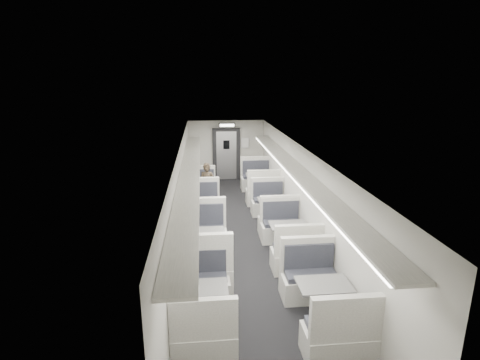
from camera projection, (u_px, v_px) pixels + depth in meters
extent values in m
cube|color=black|center=(242.00, 242.00, 9.64)|extent=(3.00, 12.00, 0.12)
cube|color=silver|center=(242.00, 146.00, 8.97)|extent=(3.00, 12.00, 0.12)
cube|color=#BBB9AF|center=(226.00, 150.00, 15.12)|extent=(3.00, 0.12, 2.40)
cube|color=#BBB9AF|center=(179.00, 198.00, 9.16)|extent=(0.12, 12.00, 2.40)
cube|color=#BBB9AF|center=(303.00, 194.00, 9.46)|extent=(0.12, 12.00, 2.40)
cube|color=#A7A79D|center=(202.00, 203.00, 11.86)|extent=(0.96, 0.53, 0.41)
cube|color=#22262E|center=(202.00, 195.00, 11.82)|extent=(0.85, 0.42, 0.09)
cube|color=#A7A79D|center=(202.00, 189.00, 11.53)|extent=(0.96, 0.11, 0.63)
cube|color=#A7A79D|center=(202.00, 190.00, 13.21)|extent=(0.96, 0.53, 0.41)
cube|color=#22262E|center=(202.00, 183.00, 13.12)|extent=(0.85, 0.42, 0.09)
cube|color=#A7A79D|center=(202.00, 174.00, 13.25)|extent=(0.96, 0.11, 0.63)
cylinder|color=silver|center=(202.00, 193.00, 12.50)|extent=(0.09, 0.09, 0.62)
cylinder|color=silver|center=(202.00, 201.00, 12.58)|extent=(0.32, 0.32, 0.03)
cube|color=slate|center=(202.00, 183.00, 12.41)|extent=(0.79, 0.54, 0.04)
cube|color=#A7A79D|center=(203.00, 229.00, 9.79)|extent=(1.05, 0.59, 0.45)
cube|color=#22262E|center=(202.00, 219.00, 9.74)|extent=(0.93, 0.47, 0.10)
cube|color=#A7A79D|center=(202.00, 211.00, 9.43)|extent=(1.05, 0.12, 0.69)
cube|color=#A7A79D|center=(202.00, 209.00, 11.27)|extent=(1.05, 0.59, 0.45)
cube|color=#22262E|center=(202.00, 200.00, 11.17)|extent=(0.93, 0.47, 0.10)
cube|color=#A7A79D|center=(202.00, 189.00, 11.32)|extent=(1.05, 0.12, 0.69)
cylinder|color=silver|center=(203.00, 214.00, 10.50)|extent=(0.10, 0.10, 0.68)
cylinder|color=silver|center=(203.00, 225.00, 10.58)|extent=(0.36, 0.36, 0.03)
cube|color=slate|center=(202.00, 201.00, 10.40)|extent=(0.87, 0.60, 0.04)
cube|color=#A7A79D|center=(203.00, 276.00, 7.42)|extent=(1.15, 0.64, 0.49)
cube|color=#22262E|center=(203.00, 262.00, 7.37)|extent=(1.02, 0.51, 0.11)
cube|color=#A7A79D|center=(203.00, 253.00, 7.03)|extent=(1.15, 0.13, 0.76)
cube|color=#A7A79D|center=(203.00, 240.00, 9.05)|extent=(1.15, 0.64, 0.49)
cube|color=#22262E|center=(203.00, 229.00, 8.94)|extent=(1.02, 0.51, 0.11)
cube|color=#A7A79D|center=(202.00, 213.00, 9.11)|extent=(1.15, 0.13, 0.76)
cylinder|color=silver|center=(203.00, 251.00, 8.20)|extent=(0.11, 0.11, 0.75)
cylinder|color=silver|center=(203.00, 266.00, 8.29)|extent=(0.39, 0.39, 0.03)
cube|color=slate|center=(202.00, 233.00, 8.09)|extent=(0.96, 0.65, 0.04)
cube|color=#A7A79D|center=(204.00, 341.00, 5.65)|extent=(0.98, 0.55, 0.42)
cube|color=#22262E|center=(204.00, 326.00, 5.60)|extent=(0.87, 0.44, 0.09)
cube|color=#A7A79D|center=(204.00, 319.00, 5.31)|extent=(0.98, 0.11, 0.65)
cube|color=#A7A79D|center=(204.00, 289.00, 7.03)|extent=(0.98, 0.55, 0.42)
cube|color=#22262E|center=(203.00, 278.00, 6.94)|extent=(0.87, 0.44, 0.09)
cube|color=#A7A79D|center=(203.00, 258.00, 7.08)|extent=(0.98, 0.11, 0.65)
cylinder|color=silver|center=(204.00, 307.00, 6.31)|extent=(0.09, 0.09, 0.64)
cylinder|color=silver|center=(204.00, 322.00, 6.39)|extent=(0.33, 0.33, 0.03)
cube|color=slate|center=(203.00, 288.00, 6.21)|extent=(0.82, 0.56, 0.04)
cube|color=#A7A79D|center=(263.00, 197.00, 12.34)|extent=(1.11, 0.62, 0.47)
cube|color=#22262E|center=(263.00, 188.00, 12.30)|extent=(0.99, 0.49, 0.10)
cube|color=#A7A79D|center=(265.00, 181.00, 11.97)|extent=(1.11, 0.13, 0.73)
cube|color=#A7A79D|center=(256.00, 183.00, 13.91)|extent=(1.11, 0.62, 0.47)
cube|color=#22262E|center=(256.00, 176.00, 13.80)|extent=(0.99, 0.49, 0.10)
cube|color=#A7A79D|center=(255.00, 166.00, 13.97)|extent=(1.11, 0.13, 0.73)
cylinder|color=silver|center=(259.00, 186.00, 13.09)|extent=(0.10, 0.10, 0.72)
cylinder|color=silver|center=(259.00, 196.00, 13.19)|extent=(0.38, 0.38, 0.03)
cube|color=slate|center=(260.00, 175.00, 12.99)|extent=(0.92, 0.63, 0.04)
cube|color=#A7A79D|center=(278.00, 226.00, 9.96)|extent=(1.02, 0.57, 0.43)
cube|color=#22262E|center=(278.00, 217.00, 9.92)|extent=(0.91, 0.45, 0.10)
cube|color=#A7A79D|center=(280.00, 209.00, 9.62)|extent=(1.02, 0.12, 0.68)
cube|color=#A7A79D|center=(268.00, 207.00, 11.41)|extent=(1.02, 0.57, 0.43)
cube|color=#22262E|center=(269.00, 199.00, 11.31)|extent=(0.91, 0.45, 0.10)
cube|color=#A7A79D|center=(267.00, 188.00, 11.46)|extent=(1.02, 0.12, 0.68)
cylinder|color=silver|center=(273.00, 212.00, 10.66)|extent=(0.10, 0.10, 0.67)
cylinder|color=silver|center=(273.00, 223.00, 10.74)|extent=(0.35, 0.35, 0.03)
cube|color=slate|center=(273.00, 200.00, 10.56)|extent=(0.85, 0.58, 0.04)
cube|color=#A7A79D|center=(296.00, 260.00, 8.11)|extent=(1.05, 0.58, 0.44)
cube|color=#22262E|center=(296.00, 248.00, 8.06)|extent=(0.93, 0.46, 0.10)
cube|color=#A7A79D|center=(299.00, 240.00, 7.75)|extent=(1.05, 0.12, 0.69)
cube|color=#A7A79D|center=(281.00, 232.00, 9.59)|extent=(1.05, 0.58, 0.44)
cube|color=#22262E|center=(282.00, 222.00, 9.49)|extent=(0.93, 0.46, 0.10)
cube|color=#A7A79D|center=(280.00, 208.00, 9.64)|extent=(1.05, 0.12, 0.69)
cylinder|color=silver|center=(288.00, 240.00, 8.82)|extent=(0.10, 0.10, 0.68)
cylinder|color=silver|center=(288.00, 253.00, 8.90)|extent=(0.36, 0.36, 0.03)
cube|color=slate|center=(289.00, 225.00, 8.71)|extent=(0.87, 0.59, 0.04)
cube|color=#A7A79D|center=(339.00, 343.00, 5.58)|extent=(1.07, 0.59, 0.45)
cube|color=#22262E|center=(339.00, 326.00, 5.54)|extent=(0.95, 0.47, 0.10)
cube|color=#A7A79D|center=(347.00, 319.00, 5.22)|extent=(1.07, 0.12, 0.71)
cube|color=#A7A79D|center=(309.00, 286.00, 7.09)|extent=(1.07, 0.59, 0.45)
cube|color=#22262E|center=(311.00, 274.00, 6.99)|extent=(0.95, 0.47, 0.10)
cube|color=#A7A79D|center=(308.00, 253.00, 7.14)|extent=(1.07, 0.12, 0.71)
cylinder|color=silver|center=(323.00, 305.00, 6.31)|extent=(0.10, 0.10, 0.70)
cylinder|color=silver|center=(322.00, 322.00, 6.39)|extent=(0.36, 0.36, 0.03)
cube|color=slate|center=(324.00, 285.00, 6.20)|extent=(0.89, 0.60, 0.04)
imported|color=black|center=(207.00, 185.00, 11.90)|extent=(0.61, 0.49, 1.45)
cube|color=black|center=(187.00, 162.00, 12.38)|extent=(0.02, 1.18, 0.84)
cube|color=black|center=(184.00, 179.00, 10.27)|extent=(0.02, 1.18, 0.84)
cube|color=black|center=(179.00, 206.00, 8.16)|extent=(0.02, 1.18, 0.84)
cube|color=black|center=(172.00, 250.00, 6.05)|extent=(0.02, 1.18, 0.84)
cube|color=#A7A79D|center=(190.00, 172.00, 8.70)|extent=(0.46, 10.40, 0.05)
cube|color=white|center=(198.00, 174.00, 8.74)|extent=(0.05, 10.20, 0.04)
cube|color=#A7A79D|center=(296.00, 170.00, 8.95)|extent=(0.46, 10.40, 0.05)
cube|color=white|center=(287.00, 172.00, 8.94)|extent=(0.05, 10.20, 0.04)
cube|color=black|center=(226.00, 154.00, 15.04)|extent=(1.10, 0.10, 2.10)
cube|color=silver|center=(226.00, 156.00, 15.03)|extent=(0.80, 0.05, 1.95)
cube|color=black|center=(226.00, 145.00, 14.87)|extent=(0.25, 0.02, 0.35)
cube|color=black|center=(227.00, 125.00, 14.24)|extent=(0.62, 0.10, 0.16)
cube|color=white|center=(227.00, 125.00, 14.19)|extent=(0.54, 0.02, 0.10)
cube|color=silver|center=(245.00, 143.00, 14.98)|extent=(0.32, 0.02, 0.40)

